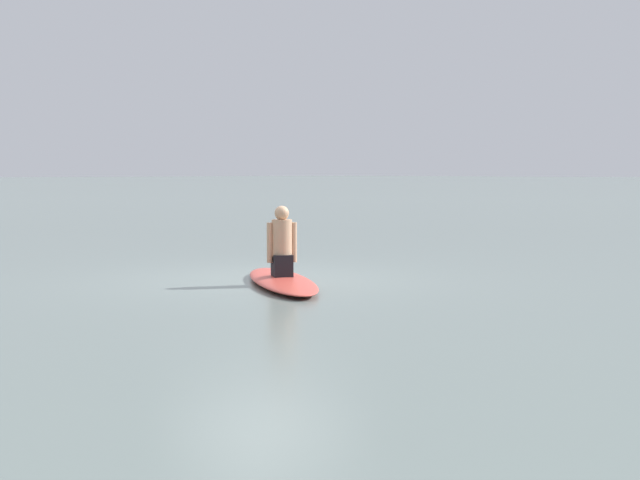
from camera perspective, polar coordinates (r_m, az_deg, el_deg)
name	(u,v)px	position (r m, az deg, el deg)	size (l,w,h in m)	color
ground_plane	(263,280)	(12.96, -3.75, -2.62)	(400.00, 400.00, 0.00)	slate
surfboard	(282,281)	(12.29, -2.51, -2.69)	(3.12, 0.79, 0.13)	#D84C3F
person_paddler	(282,244)	(12.23, -2.52, -0.29)	(0.41, 0.42, 0.99)	black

